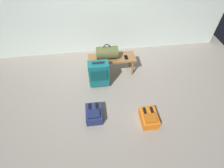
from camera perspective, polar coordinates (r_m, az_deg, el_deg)
The scene contains 7 objects.
ground_plane at distance 3.50m, azimuth -1.52°, elevation -4.11°, with size 6.60×6.60×0.00m, color gray.
bench at distance 3.77m, azimuth -0.10°, elevation 7.88°, with size 1.00×0.36×0.41m.
duffel_bag_olive at distance 3.64m, azimuth -1.64°, elevation 10.16°, with size 0.44×0.26×0.34m.
cell_phone at distance 3.74m, azimuth 4.60°, elevation 8.67°, with size 0.07×0.14×0.01m.
suitcase_upright_teal at distance 3.50m, azimuth -4.30°, elevation 3.38°, with size 0.40×0.24×0.62m.
backpack_navy at distance 3.17m, azimuth -5.93°, elevation -9.61°, with size 0.28×0.38×0.21m.
backpack_orange at distance 3.17m, azimuth 11.94°, elevation -10.77°, with size 0.28×0.38×0.21m.
Camera 1 is at (-0.19, -2.20, 2.72)m, focal length 28.11 mm.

